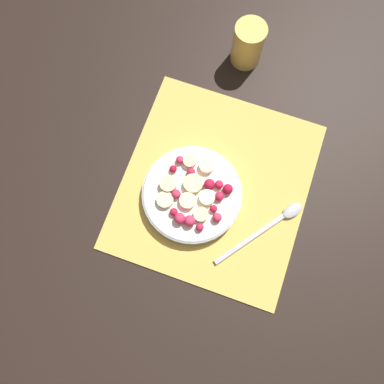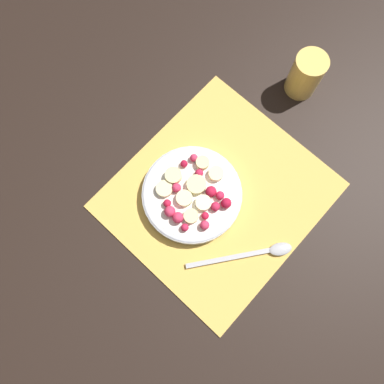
{
  "view_description": "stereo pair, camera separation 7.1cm",
  "coord_description": "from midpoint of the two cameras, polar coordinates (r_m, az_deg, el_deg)",
  "views": [
    {
      "loc": [
        0.2,
        0.02,
        0.72
      ],
      "look_at": [
        0.04,
        -0.04,
        0.04
      ],
      "focal_mm": 35.0,
      "sensor_mm": 36.0,
      "label": 1
    },
    {
      "loc": [
        0.17,
        0.08,
        0.72
      ],
      "look_at": [
        0.04,
        -0.04,
        0.04
      ],
      "focal_mm": 35.0,
      "sensor_mm": 36.0,
      "label": 2
    }
  ],
  "objects": [
    {
      "name": "spoon",
      "position": [
        0.73,
        10.0,
        -4.91
      ],
      "size": [
        0.18,
        0.14,
        0.01
      ],
      "rotation": [
        0.0,
        0.0,
        2.5
      ],
      "color": "#B2B2B7",
      "rests_on": "placemat"
    },
    {
      "name": "ground_plane",
      "position": [
        0.75,
        0.88,
        0.44
      ],
      "size": [
        3.0,
        3.0,
        0.0
      ],
      "primitive_type": "plane",
      "color": "black"
    },
    {
      "name": "placemat",
      "position": [
        0.74,
        0.88,
        0.5
      ],
      "size": [
        0.39,
        0.36,
        0.01
      ],
      "color": "#E0B251",
      "rests_on": "ground_plane"
    },
    {
      "name": "fruit_bowl",
      "position": [
        0.72,
        -2.73,
        -0.86
      ],
      "size": [
        0.19,
        0.19,
        0.05
      ],
      "color": "silver",
      "rests_on": "placemat"
    },
    {
      "name": "drinking_glass",
      "position": [
        0.83,
        6.02,
        21.08
      ],
      "size": [
        0.07,
        0.07,
        0.1
      ],
      "color": "#F4CC66",
      "rests_on": "ground_plane"
    }
  ]
}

